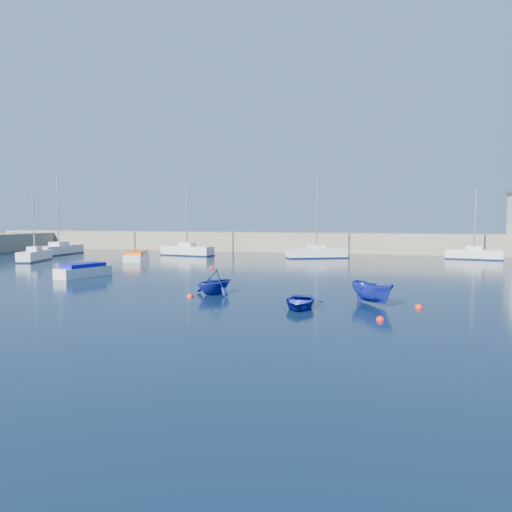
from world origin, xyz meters
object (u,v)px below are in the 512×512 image
(sailboat_3, at_px, (35,255))
(motorboat_1, at_px, (83,271))
(dinghy_center, at_px, (300,302))
(dinghy_left, at_px, (214,282))
(sailboat_5, at_px, (187,250))
(sailboat_4, at_px, (59,250))
(dinghy_right, at_px, (372,293))
(sailboat_6, at_px, (317,253))
(sailboat_7, at_px, (474,254))
(motorboat_2, at_px, (137,256))

(sailboat_3, bearing_deg, motorboat_1, -54.46)
(dinghy_center, xyz_separation_m, dinghy_left, (-5.90, 3.16, 0.43))
(dinghy_center, bearing_deg, sailboat_5, 118.79)
(sailboat_4, relative_size, dinghy_center, 3.13)
(sailboat_4, bearing_deg, dinghy_center, -41.11)
(sailboat_5, relative_size, dinghy_center, 2.77)
(dinghy_left, relative_size, dinghy_right, 0.90)
(sailboat_4, bearing_deg, sailboat_3, -70.49)
(sailboat_4, bearing_deg, motorboat_1, -51.78)
(sailboat_5, xyz_separation_m, sailboat_6, (15.99, 0.53, -0.03))
(sailboat_5, height_order, sailboat_7, sailboat_5)
(sailboat_7, bearing_deg, dinghy_right, 174.13)
(sailboat_3, relative_size, motorboat_1, 1.58)
(sailboat_3, relative_size, sailboat_4, 0.74)
(dinghy_right, bearing_deg, sailboat_4, 107.22)
(sailboat_5, relative_size, motorboat_1, 1.89)
(motorboat_1, bearing_deg, sailboat_5, 109.13)
(sailboat_6, bearing_deg, motorboat_2, 90.04)
(sailboat_4, xyz_separation_m, sailboat_7, (49.47, 6.43, -0.03))
(motorboat_2, bearing_deg, sailboat_4, 141.19)
(dinghy_left, xyz_separation_m, dinghy_right, (9.47, -0.87, -0.14))
(sailboat_7, xyz_separation_m, dinghy_right, (-9.59, -32.68, 0.01))
(dinghy_center, bearing_deg, sailboat_7, 65.67)
(sailboat_4, distance_m, sailboat_5, 16.50)
(sailboat_7, distance_m, motorboat_1, 41.50)
(motorboat_2, height_order, dinghy_left, dinghy_left)
(sailboat_3, height_order, dinghy_right, sailboat_3)
(sailboat_5, distance_m, dinghy_center, 37.39)
(motorboat_1, distance_m, dinghy_left, 14.16)
(sailboat_7, distance_m, dinghy_left, 37.08)
(sailboat_3, relative_size, motorboat_2, 1.37)
(sailboat_6, xyz_separation_m, dinghy_right, (7.66, -29.77, 0.00))
(sailboat_3, relative_size, sailboat_7, 0.94)
(dinghy_right, bearing_deg, sailboat_6, 65.01)
(motorboat_1, xyz_separation_m, dinghy_right, (22.52, -6.39, 0.11))
(sailboat_4, relative_size, dinghy_right, 3.12)
(dinghy_center, bearing_deg, sailboat_4, 138.12)
(sailboat_3, xyz_separation_m, dinghy_left, (26.76, -16.54, 0.14))
(sailboat_4, relative_size, motorboat_1, 2.13)
(dinghy_right, bearing_deg, motorboat_1, 124.74)
(sailboat_4, xyz_separation_m, dinghy_center, (36.31, -28.54, -0.31))
(motorboat_1, bearing_deg, sailboat_3, 157.48)
(motorboat_2, distance_m, dinghy_center, 32.07)
(dinghy_left, distance_m, dinghy_right, 9.51)
(sailboat_5, relative_size, dinghy_left, 3.07)
(sailboat_5, distance_m, sailboat_6, 16.00)
(sailboat_6, relative_size, dinghy_left, 3.15)
(sailboat_4, distance_m, sailboat_7, 49.89)
(sailboat_4, height_order, dinghy_right, sailboat_4)
(sailboat_3, bearing_deg, sailboat_4, 96.78)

